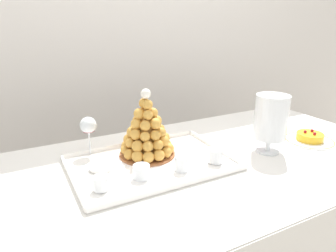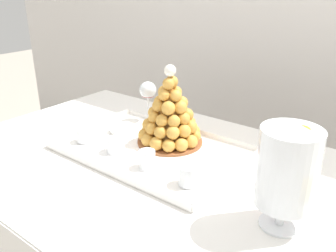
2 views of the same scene
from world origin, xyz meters
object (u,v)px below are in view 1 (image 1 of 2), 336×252
(serving_tray, at_px, (151,164))
(croquembouche, at_px, (147,131))
(dessert_cup_centre, at_px, (182,164))
(dessert_cup_mid_right, at_px, (215,156))
(wine_glass, at_px, (88,127))
(fruit_tart_plate, at_px, (310,138))
(macaron_goblet, at_px, (271,117))
(creme_brulee_ramekin, at_px, (102,165))
(dessert_cup_left, at_px, (101,184))
(dessert_cup_mid_left, at_px, (142,172))

(serving_tray, height_order, croquembouche, croquembouche)
(dessert_cup_centre, height_order, dessert_cup_mid_right, same)
(dessert_cup_centre, distance_m, wine_glass, 0.40)
(dessert_cup_mid_right, xyz_separation_m, fruit_tart_plate, (0.52, -0.01, -0.02))
(macaron_goblet, bearing_deg, croquembouche, 157.83)
(dessert_cup_centre, relative_size, creme_brulee_ramekin, 0.62)
(serving_tray, xyz_separation_m, croquembouche, (0.02, 0.08, 0.10))
(wine_glass, bearing_deg, croquembouche, -30.78)
(serving_tray, distance_m, creme_brulee_ramekin, 0.18)
(dessert_cup_left, xyz_separation_m, dessert_cup_mid_left, (0.14, 0.01, 0.00))
(serving_tray, height_order, creme_brulee_ramekin, creme_brulee_ramekin)
(creme_brulee_ramekin, distance_m, wine_glass, 0.18)
(serving_tray, distance_m, croquembouche, 0.13)
(dessert_cup_centre, relative_size, fruit_tart_plate, 0.26)
(dessert_cup_centre, bearing_deg, dessert_cup_mid_right, -0.42)
(dessert_cup_centre, distance_m, fruit_tart_plate, 0.66)
(croquembouche, xyz_separation_m, dessert_cup_left, (-0.24, -0.17, -0.08))
(croquembouche, distance_m, wine_glass, 0.23)
(dessert_cup_mid_right, distance_m, macaron_goblet, 0.29)
(croquembouche, bearing_deg, dessert_cup_left, -143.94)
(serving_tray, bearing_deg, fruit_tart_plate, -9.05)
(serving_tray, xyz_separation_m, dessert_cup_mid_left, (-0.08, -0.09, 0.02))
(serving_tray, distance_m, dessert_cup_mid_right, 0.25)
(dessert_cup_mid_left, height_order, wine_glass, wine_glass)
(serving_tray, bearing_deg, creme_brulee_ramekin, 166.38)
(dessert_cup_mid_right, height_order, wine_glass, wine_glass)
(dessert_cup_mid_right, bearing_deg, wine_glass, 143.08)
(creme_brulee_ramekin, relative_size, macaron_goblet, 0.36)
(dessert_cup_mid_right, height_order, creme_brulee_ramekin, dessert_cup_mid_right)
(creme_brulee_ramekin, bearing_deg, macaron_goblet, -13.41)
(creme_brulee_ramekin, bearing_deg, dessert_cup_centre, -31.01)
(dessert_cup_left, bearing_deg, dessert_cup_mid_right, -1.06)
(dessert_cup_centre, height_order, wine_glass, wine_glass)
(dessert_cup_mid_right, bearing_deg, croquembouche, 137.87)
(fruit_tart_plate, bearing_deg, wine_glass, 161.28)
(serving_tray, bearing_deg, wine_glass, 133.25)
(dessert_cup_centre, bearing_deg, croquembouche, 106.52)
(serving_tray, relative_size, creme_brulee_ramekin, 6.63)
(dessert_cup_centre, relative_size, macaron_goblet, 0.22)
(dessert_cup_left, distance_m, creme_brulee_ramekin, 0.15)
(serving_tray, xyz_separation_m, dessert_cup_centre, (0.07, -0.11, 0.03))
(fruit_tart_plate, bearing_deg, creme_brulee_ramekin, 170.05)
(dessert_cup_left, relative_size, creme_brulee_ramekin, 0.56)
(macaron_goblet, bearing_deg, dessert_cup_centre, 178.95)
(serving_tray, distance_m, wine_glass, 0.29)
(macaron_goblet, distance_m, wine_glass, 0.73)
(croquembouche, height_order, wine_glass, croquembouche)
(dessert_cup_centre, bearing_deg, creme_brulee_ramekin, 148.99)
(croquembouche, relative_size, dessert_cup_left, 5.37)
(dessert_cup_mid_left, height_order, creme_brulee_ramekin, dessert_cup_mid_left)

